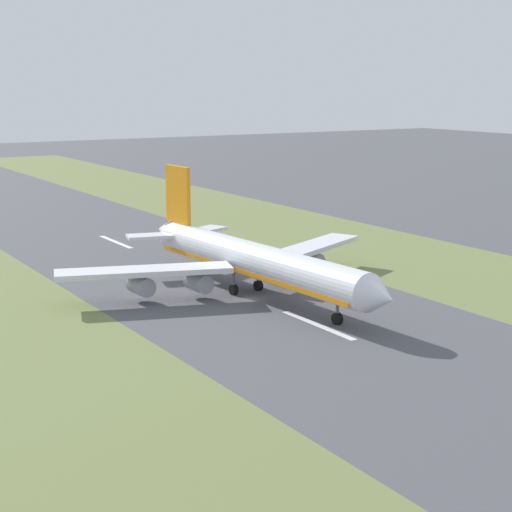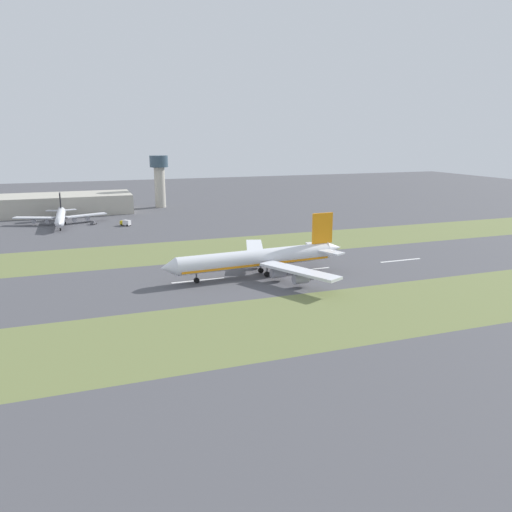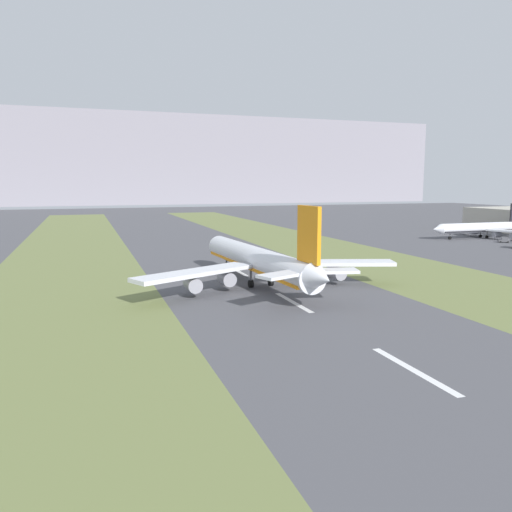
% 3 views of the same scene
% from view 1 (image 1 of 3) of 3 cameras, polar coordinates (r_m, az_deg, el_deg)
% --- Properties ---
extents(ground_plane, '(800.00, 800.00, 0.00)m').
position_cam_1_polar(ground_plane, '(144.40, -0.15, -2.87)').
color(ground_plane, '#4C4C51').
extents(grass_median_west, '(40.00, 600.00, 0.01)m').
position_cam_1_polar(grass_median_west, '(171.39, 12.85, -0.86)').
color(grass_median_west, olive).
rests_on(grass_median_west, ground).
extents(centreline_dash_near, '(1.20, 18.00, 0.01)m').
position_cam_1_polar(centreline_dash_near, '(198.28, -9.34, 0.94)').
color(centreline_dash_near, silver).
rests_on(centreline_dash_near, ground).
extents(centreline_dash_mid, '(1.20, 18.00, 0.01)m').
position_cam_1_polar(centreline_dash_mid, '(162.55, -4.04, -1.26)').
color(centreline_dash_mid, silver).
rests_on(centreline_dash_mid, ground).
extents(centreline_dash_far, '(1.20, 18.00, 0.01)m').
position_cam_1_polar(centreline_dash_far, '(129.35, 4.14, -4.61)').
color(centreline_dash_far, silver).
rests_on(centreline_dash_far, ground).
extents(airplane_main_jet, '(63.99, 67.22, 20.20)m').
position_cam_1_polar(airplane_main_jet, '(146.32, -0.43, -0.25)').
color(airplane_main_jet, silver).
rests_on(airplane_main_jet, ground).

